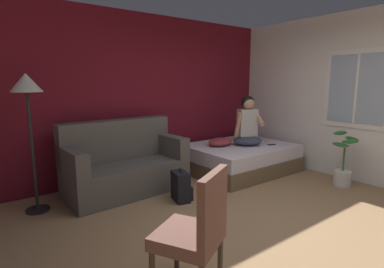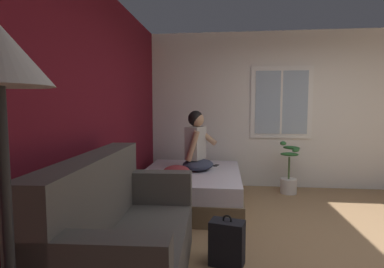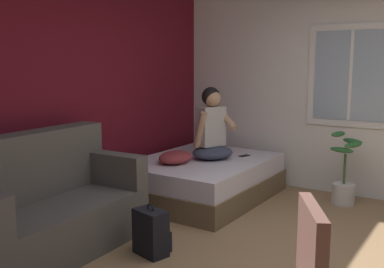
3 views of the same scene
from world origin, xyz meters
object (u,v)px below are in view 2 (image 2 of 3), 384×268
floor_lamp (1,101)px  cell_phone (216,165)px  potted_plant (289,175)px  couch (123,240)px  person_seated (197,146)px  backpack (227,243)px  throw_pillow (177,171)px  bed (191,187)px

floor_lamp → cell_phone: bearing=-9.7°
potted_plant → couch: bearing=147.0°
potted_plant → cell_phone: bearing=101.7°
couch → cell_phone: 2.63m
person_seated → couch: bearing=170.6°
couch → cell_phone: size_ratio=12.06×
couch → backpack: bearing=-60.5°
couch → potted_plant: couch is taller
couch → potted_plant: bearing=-33.0°
couch → floor_lamp: (-1.18, 0.00, 1.04)m
cell_phone → throw_pillow: bearing=-105.0°
backpack → bed: bearing=17.3°
person_seated → cell_phone: (0.35, -0.27, -0.35)m
floor_lamp → potted_plant: floor_lamp is taller
bed → floor_lamp: bearing=175.0°
throw_pillow → floor_lamp: floor_lamp is taller
cell_phone → floor_lamp: (-3.73, 0.64, 0.94)m
backpack → floor_lamp: (-1.63, 0.80, 1.24)m
floor_lamp → potted_plant: 4.51m
bed → floor_lamp: (-3.29, 0.29, 1.19)m
floor_lamp → person_seated: bearing=-6.2°
couch → throw_pillow: couch is taller
couch → person_seated: (2.20, -0.36, 0.44)m
person_seated → cell_phone: 0.56m
backpack → cell_phone: cell_phone is taller
floor_lamp → potted_plant: size_ratio=2.00×
throw_pillow → person_seated: bearing=-27.4°
cell_phone → potted_plant: size_ratio=0.17×
bed → potted_plant: 1.68m
couch → person_seated: 2.28m
throw_pillow → cell_phone: throw_pillow is taller
throw_pillow → floor_lamp: (-2.94, 0.13, 0.88)m
bed → cell_phone: bearing=-38.1°
bed → throw_pillow: throw_pillow is taller
couch → floor_lamp: floor_lamp is taller
floor_lamp → potted_plant: bearing=-24.6°
cell_phone → backpack: bearing=-68.1°
throw_pillow → potted_plant: (1.04, -1.68, -0.25)m
throw_pillow → potted_plant: potted_plant is taller
couch → throw_pillow: 1.77m
throw_pillow → potted_plant: bearing=-58.4°
couch → person_seated: bearing=-9.4°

